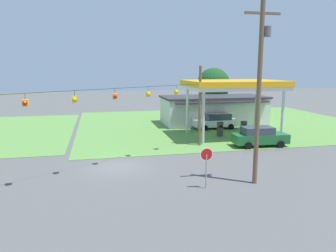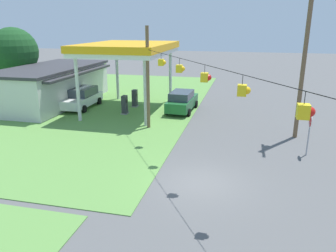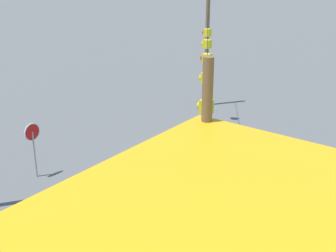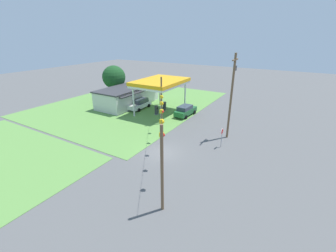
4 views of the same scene
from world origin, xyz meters
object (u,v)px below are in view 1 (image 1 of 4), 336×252
at_px(gas_station_store, 213,110).
at_px(tree_behind_station, 213,85).
at_px(car_at_pumps_rear, 216,121).
at_px(stop_sign_roadside, 206,159).
at_px(gas_station_canopy, 233,86).
at_px(fuel_pump_far, 244,129).
at_px(car_at_pumps_front, 259,136).
at_px(fuel_pump_near, 220,130).
at_px(utility_pole_main, 260,85).

bearing_deg(gas_station_store, tree_behind_station, 70.72).
xyz_separation_m(car_at_pumps_rear, stop_sign_roadside, (-7.44, -18.19, 0.87)).
bearing_deg(gas_station_canopy, fuel_pump_far, -0.07).
distance_m(gas_station_canopy, stop_sign_roadside, 15.93).
bearing_deg(car_at_pumps_front, tree_behind_station, 86.05).
relative_size(fuel_pump_far, car_at_pumps_rear, 0.31).
height_order(car_at_pumps_front, tree_behind_station, tree_behind_station).
height_order(fuel_pump_near, stop_sign_roadside, stop_sign_roadside).
bearing_deg(gas_station_store, fuel_pump_far, -87.55).
bearing_deg(fuel_pump_far, tree_behind_station, 83.86).
height_order(gas_station_store, utility_pole_main, utility_pole_main).
distance_m(car_at_pumps_rear, stop_sign_roadside, 19.67).
height_order(gas_station_canopy, utility_pole_main, utility_pole_main).
height_order(fuel_pump_near, fuel_pump_far, same).
bearing_deg(car_at_pumps_rear, utility_pole_main, 75.97).
height_order(gas_station_store, tree_behind_station, tree_behind_station).
bearing_deg(gas_station_canopy, utility_pole_main, -107.31).
bearing_deg(car_at_pumps_rear, fuel_pump_far, 105.50).
relative_size(gas_station_canopy, utility_pole_main, 0.87).
bearing_deg(fuel_pump_near, tree_behind_station, 73.03).
relative_size(fuel_pump_near, tree_behind_station, 0.23).
bearing_deg(car_at_pumps_front, fuel_pump_far, 85.12).
distance_m(gas_station_canopy, car_at_pumps_front, 6.37).
relative_size(gas_station_canopy, car_at_pumps_rear, 1.84).
distance_m(gas_station_canopy, utility_pole_main, 14.05).
bearing_deg(fuel_pump_far, utility_pole_main, -112.30).
xyz_separation_m(car_at_pumps_front, utility_pole_main, (-4.90, -8.83, 5.17)).
distance_m(car_at_pumps_front, utility_pole_main, 11.34).
distance_m(gas_station_store, stop_sign_roadside, 23.42).
xyz_separation_m(fuel_pump_near, fuel_pump_far, (2.64, 0.00, 0.00)).
relative_size(car_at_pumps_front, utility_pole_main, 0.46).
xyz_separation_m(fuel_pump_far, car_at_pumps_front, (-0.59, -4.56, 0.18)).
bearing_deg(fuel_pump_near, fuel_pump_far, 0.00).
height_order(gas_station_store, car_at_pumps_rear, gas_station_store).
bearing_deg(utility_pole_main, gas_station_canopy, 72.69).
bearing_deg(utility_pole_main, tree_behind_station, 75.47).
xyz_separation_m(gas_station_store, fuel_pump_far, (0.35, -8.23, -1.02)).
distance_m(stop_sign_roadside, utility_pole_main, 5.43).
bearing_deg(car_at_pumps_front, gas_station_canopy, 101.55).
bearing_deg(car_at_pumps_rear, car_at_pumps_front, 93.74).
relative_size(fuel_pump_far, stop_sign_roadside, 0.64).
bearing_deg(stop_sign_roadside, gas_station_store, -111.15).
relative_size(gas_station_store, tree_behind_station, 1.84).
xyz_separation_m(car_at_pumps_front, car_at_pumps_rear, (-0.77, 9.13, -0.00)).
distance_m(gas_station_store, utility_pole_main, 22.63).
bearing_deg(stop_sign_roadside, fuel_pump_near, -114.37).
relative_size(car_at_pumps_rear, tree_behind_station, 0.73).
height_order(car_at_pumps_rear, stop_sign_roadside, stop_sign_roadside).
xyz_separation_m(gas_station_store, car_at_pumps_rear, (-1.01, -3.66, -0.85)).
bearing_deg(tree_behind_station, car_at_pumps_front, -96.46).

